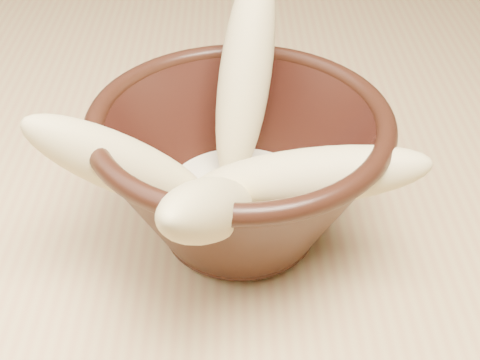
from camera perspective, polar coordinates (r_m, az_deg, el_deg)
table at (r=0.73m, az=-6.15°, el=-2.78°), size 1.20×0.80×0.75m
bowl at (r=0.53m, az=-0.00°, el=0.93°), size 0.23×0.23×0.13m
milk_puddle at (r=0.55m, az=0.00°, el=-1.69°), size 0.13×0.13×0.02m
banana_upright at (r=0.56m, az=0.47°, el=9.10°), size 0.08×0.14×0.18m
banana_left at (r=0.50m, az=-9.96°, el=1.28°), size 0.16×0.09×0.13m
banana_across at (r=0.49m, az=5.73°, el=0.24°), size 0.19×0.07×0.09m
banana_front at (r=0.44m, az=-2.41°, el=-2.52°), size 0.09×0.19×0.15m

